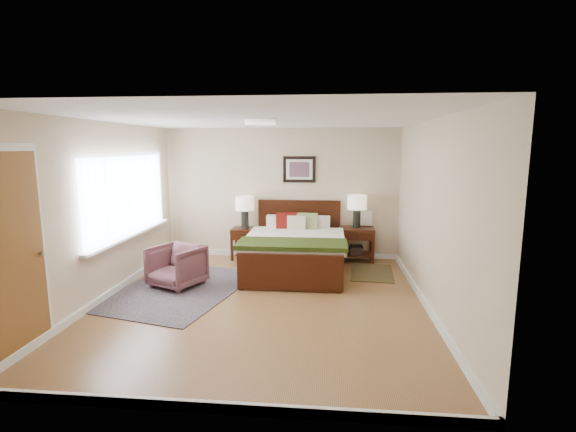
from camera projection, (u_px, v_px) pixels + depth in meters
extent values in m
plane|color=brown|center=(262.00, 302.00, 5.83)|extent=(5.00, 5.00, 0.00)
cube|color=#CBB593|center=(281.00, 194.00, 8.08)|extent=(4.50, 0.04, 2.50)
cube|color=#CBB593|center=(210.00, 265.00, 3.17)|extent=(4.50, 0.04, 2.50)
cube|color=#CBB593|center=(102.00, 211.00, 5.83)|extent=(0.04, 5.00, 2.50)
cube|color=#CBB593|center=(432.00, 216.00, 5.42)|extent=(0.04, 5.00, 2.50)
cube|color=white|center=(260.00, 119.00, 5.42)|extent=(4.50, 5.00, 0.02)
cube|color=silver|center=(127.00, 195.00, 6.50)|extent=(0.02, 2.72, 1.32)
cube|color=silver|center=(128.00, 195.00, 6.49)|extent=(0.01, 2.60, 1.20)
cube|color=silver|center=(132.00, 235.00, 6.59)|extent=(0.10, 2.72, 0.04)
cube|color=silver|center=(12.00, 254.00, 4.14)|extent=(0.01, 1.00, 2.18)
cube|color=brown|center=(13.00, 258.00, 4.15)|extent=(0.01, 0.90, 2.10)
cylinder|color=#999999|center=(42.00, 253.00, 4.52)|extent=(0.04, 0.04, 0.04)
cylinder|color=white|center=(260.00, 122.00, 5.43)|extent=(0.40, 0.40, 0.07)
cylinder|color=beige|center=(260.00, 119.00, 5.42)|extent=(0.44, 0.44, 0.01)
cube|color=#341407|center=(299.00, 228.00, 8.12)|extent=(1.59, 0.06, 1.11)
cube|color=#341407|center=(290.00, 272.00, 6.20)|extent=(1.59, 0.06, 0.56)
cube|color=#341407|center=(252.00, 253.00, 7.25)|extent=(0.06, 1.99, 0.18)
cube|color=#341407|center=(339.00, 255.00, 7.11)|extent=(0.06, 1.99, 0.18)
cube|color=silver|center=(295.00, 247.00, 7.16)|extent=(1.49, 1.97, 0.22)
cube|color=silver|center=(295.00, 240.00, 7.03)|extent=(1.67, 1.74, 0.10)
cube|color=#26340F|center=(292.00, 244.00, 6.49)|extent=(1.71, 0.70, 0.07)
cube|color=silver|center=(280.00, 222.00, 7.89)|extent=(0.50, 0.18, 0.26)
cube|color=silver|center=(317.00, 223.00, 7.83)|extent=(0.50, 0.18, 0.26)
cube|color=#5B0E0A|center=(286.00, 221.00, 7.76)|extent=(0.39, 0.17, 0.32)
cube|color=olive|center=(307.00, 222.00, 7.72)|extent=(0.39, 0.16, 0.32)
cube|color=beige|center=(296.00, 223.00, 7.66)|extent=(0.34, 0.13, 0.28)
cube|color=black|center=(299.00, 169.00, 7.95)|extent=(0.62, 0.03, 0.50)
cube|color=silver|center=(299.00, 169.00, 7.93)|extent=(0.50, 0.01, 0.38)
cube|color=#A52D23|center=(299.00, 169.00, 7.92)|extent=(0.38, 0.01, 0.28)
cube|color=#341407|center=(245.00, 229.00, 8.03)|extent=(0.50, 0.45, 0.05)
cube|color=#341407|center=(232.00, 247.00, 7.91)|extent=(0.05, 0.05, 0.55)
cube|color=#341407|center=(255.00, 247.00, 7.87)|extent=(0.05, 0.05, 0.55)
cube|color=#341407|center=(236.00, 242.00, 8.29)|extent=(0.05, 0.05, 0.55)
cube|color=#341407|center=(258.00, 242.00, 8.25)|extent=(0.05, 0.05, 0.55)
cube|color=#341407|center=(243.00, 237.00, 7.84)|extent=(0.44, 0.03, 0.14)
cube|color=#341407|center=(356.00, 229.00, 7.83)|extent=(0.65, 0.49, 0.05)
cube|color=#341407|center=(341.00, 248.00, 7.70)|extent=(0.05, 0.05, 0.60)
cube|color=#341407|center=(373.00, 249.00, 7.64)|extent=(0.05, 0.05, 0.60)
cube|color=#341407|center=(340.00, 243.00, 8.12)|extent=(0.05, 0.05, 0.60)
cube|color=#341407|center=(371.00, 243.00, 8.06)|extent=(0.05, 0.05, 0.60)
cube|color=#341407|center=(357.00, 237.00, 7.62)|extent=(0.59, 0.03, 0.14)
cube|color=#341407|center=(356.00, 254.00, 7.91)|extent=(0.59, 0.43, 0.03)
cube|color=black|center=(356.00, 252.00, 7.90)|extent=(0.24, 0.30, 0.03)
cube|color=black|center=(356.00, 250.00, 7.90)|extent=(0.24, 0.30, 0.03)
cube|color=black|center=(356.00, 249.00, 7.89)|extent=(0.24, 0.30, 0.03)
cube|color=black|center=(356.00, 247.00, 7.88)|extent=(0.24, 0.30, 0.03)
cylinder|color=black|center=(245.00, 220.00, 8.00)|extent=(0.14, 0.14, 0.32)
cylinder|color=black|center=(245.00, 210.00, 7.97)|extent=(0.02, 0.02, 0.06)
cylinder|color=#FCE5C0|center=(245.00, 203.00, 7.95)|extent=(0.36, 0.36, 0.26)
cylinder|color=black|center=(357.00, 219.00, 7.80)|extent=(0.14, 0.14, 0.32)
cylinder|color=black|center=(357.00, 210.00, 7.77)|extent=(0.02, 0.02, 0.06)
cylinder|color=#FCE5C0|center=(357.00, 202.00, 7.74)|extent=(0.36, 0.36, 0.26)
imported|color=brown|center=(177.00, 266.00, 6.43)|extent=(0.93, 0.94, 0.65)
cube|color=#0D0F43|center=(179.00, 289.00, 6.35)|extent=(2.25, 2.77, 0.01)
cube|color=black|center=(372.00, 273.00, 7.17)|extent=(0.79, 1.12, 0.01)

